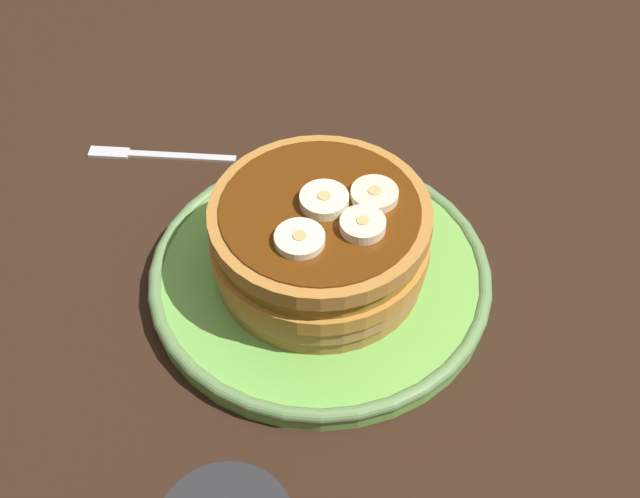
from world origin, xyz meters
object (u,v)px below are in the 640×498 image
at_px(pancake_stack, 322,241).
at_px(banana_slice_0, 325,201).
at_px(banana_slice_2, 300,239).
at_px(banana_slice_3, 374,195).
at_px(plate, 320,276).
at_px(banana_slice_1, 362,226).
at_px(fork, 153,154).

relative_size(pancake_stack, banana_slice_0, 4.75).
bearing_deg(banana_slice_2, banana_slice_3, 72.30).
distance_m(plate, banana_slice_1, 0.08).
bearing_deg(banana_slice_0, banana_slice_2, -82.57).
bearing_deg(plate, banana_slice_3, 48.90).
distance_m(pancake_stack, banana_slice_0, 0.04).
distance_m(banana_slice_2, fork, 0.24).
bearing_deg(banana_slice_0, banana_slice_3, 44.14).
bearing_deg(banana_slice_3, banana_slice_0, -135.86).
xyz_separation_m(pancake_stack, banana_slice_0, (-0.00, 0.00, 0.04)).
xyz_separation_m(banana_slice_0, banana_slice_3, (0.03, 0.02, -0.00)).
xyz_separation_m(banana_slice_0, banana_slice_1, (0.03, -0.01, -0.00)).
height_order(banana_slice_1, banana_slice_2, banana_slice_1).
xyz_separation_m(banana_slice_0, banana_slice_2, (0.01, -0.04, -0.00)).
distance_m(plate, banana_slice_2, 0.08).
bearing_deg(banana_slice_1, banana_slice_0, 170.50).
height_order(banana_slice_0, fork, banana_slice_0).
bearing_deg(banana_slice_1, plate, 179.34).
distance_m(pancake_stack, fork, 0.21).
distance_m(banana_slice_1, banana_slice_2, 0.04).
height_order(pancake_stack, banana_slice_1, banana_slice_1).
bearing_deg(fork, banana_slice_1, -9.92).
xyz_separation_m(plate, banana_slice_0, (0.00, 0.01, 0.08)).
relative_size(banana_slice_0, banana_slice_1, 1.10).
relative_size(pancake_stack, banana_slice_3, 4.88).
relative_size(plate, banana_slice_3, 7.66).
relative_size(banana_slice_0, fork, 0.29).
height_order(pancake_stack, banana_slice_3, banana_slice_3).
distance_m(plate, pancake_stack, 0.04).
xyz_separation_m(banana_slice_1, fork, (-0.24, 0.04, -0.08)).
xyz_separation_m(banana_slice_2, banana_slice_3, (0.02, 0.06, 0.00)).
height_order(banana_slice_2, banana_slice_3, banana_slice_3).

